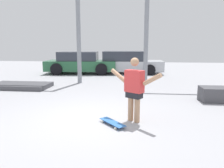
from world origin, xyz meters
TOP-DOWN VIEW (x-y plane):
  - ground_plane at (0.00, 0.00)m, footprint 36.00×36.00m
  - skateboarder at (1.09, -0.04)m, footprint 1.22×0.88m
  - skateboard at (0.61, -0.36)m, footprint 0.67×0.71m
  - manual_pad at (-3.75, 3.55)m, footprint 2.44×1.32m
  - canopy_support_left at (-4.11, 5.04)m, footprint 5.31×0.20m
  - canopy_support_right at (4.11, 5.04)m, footprint 5.31×0.20m
  - parked_car_green at (-2.39, 8.50)m, footprint 4.49×2.28m
  - parked_car_silver at (0.44, 8.84)m, footprint 4.65×2.02m

SIDE VIEW (x-z plane):
  - ground_plane at x=0.00m, z-range 0.00..0.00m
  - skateboard at x=0.61m, z-range 0.03..0.10m
  - manual_pad at x=-3.75m, z-range 0.00..0.18m
  - parked_car_green at x=-2.39m, z-range -0.02..1.36m
  - parked_car_silver at x=0.44m, z-range -0.03..1.38m
  - skateboarder at x=1.09m, z-range 0.07..1.59m
  - canopy_support_left at x=-4.11m, z-range 0.60..5.75m
  - canopy_support_right at x=4.11m, z-range 0.60..5.75m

